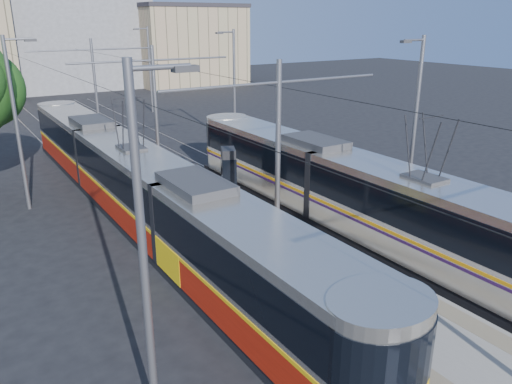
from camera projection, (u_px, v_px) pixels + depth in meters
ground at (446, 355)px, 13.51m from camera, size 160.00×160.00×0.00m
platform at (181, 185)px, 26.97m from camera, size 4.00×50.00×0.30m
tactile_strip_left at (156, 187)px, 26.18m from camera, size 0.70×50.00×0.01m
tactile_strip_right at (205, 178)px, 27.66m from camera, size 0.70×50.00×0.01m
rails at (181, 187)px, 27.02m from camera, size 8.71×70.00×0.03m
tram_left at (134, 184)px, 22.18m from camera, size 2.43×31.35×5.50m
tram_right at (420, 217)px, 18.03m from camera, size 2.43×30.26×5.50m
catenary at (202, 112)px, 23.28m from camera, size 9.20×70.00×7.00m
street_lamps at (149, 100)px, 28.83m from camera, size 15.18×38.22×8.00m
shelter at (229, 172)px, 24.29m from camera, size 1.09×1.30×2.46m
building_centre at (69, 30)px, 65.05m from camera, size 18.36×14.28×14.52m
building_right at (187, 45)px, 68.08m from camera, size 14.28×10.20×10.60m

